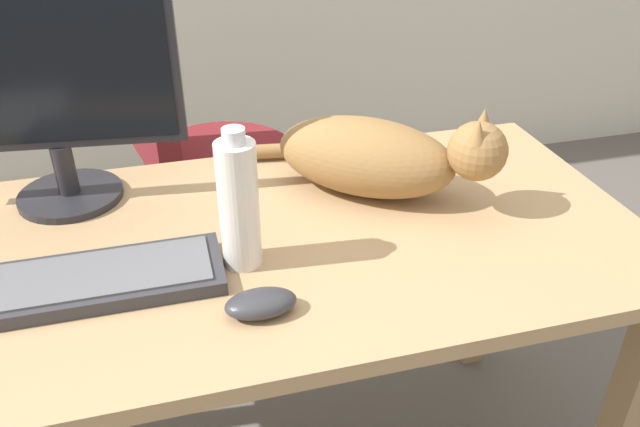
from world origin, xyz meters
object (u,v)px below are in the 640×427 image
object	(u,v)px
monitor	(46,90)
keyboard	(83,282)
water_bottle	(239,204)
computer_mouse	(261,303)
office_chair	(207,192)
cat	(377,156)

from	to	relation	value
monitor	keyboard	world-z (taller)	monitor
water_bottle	computer_mouse	bearing A→B (deg)	-87.54
keyboard	water_bottle	bearing A→B (deg)	1.65
office_chair	water_bottle	xyz separation A→B (m)	(-0.00, -0.82, 0.43)
computer_mouse	water_bottle	world-z (taller)	water_bottle
office_chair	monitor	distance (m)	0.81
keyboard	water_bottle	size ratio (longest dim) A/B	1.80
monitor	office_chair	bearing A→B (deg)	60.35
monitor	computer_mouse	world-z (taller)	monitor
monitor	water_bottle	xyz separation A→B (m)	(0.29, -0.30, -0.11)
computer_mouse	cat	bearing A→B (deg)	46.84
monitor	keyboard	xyz separation A→B (m)	(0.04, -0.31, -0.21)
keyboard	office_chair	bearing A→B (deg)	72.68
water_bottle	office_chair	bearing A→B (deg)	89.86
office_chair	monitor	size ratio (longest dim) A/B	1.93
office_chair	water_bottle	size ratio (longest dim) A/B	3.78
cat	water_bottle	distance (m)	0.34
office_chair	keyboard	distance (m)	0.93
office_chair	computer_mouse	xyz separation A→B (m)	(0.00, -0.96, 0.33)
keyboard	monitor	bearing A→B (deg)	97.11
water_bottle	monitor	bearing A→B (deg)	134.50
monitor	water_bottle	distance (m)	0.43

